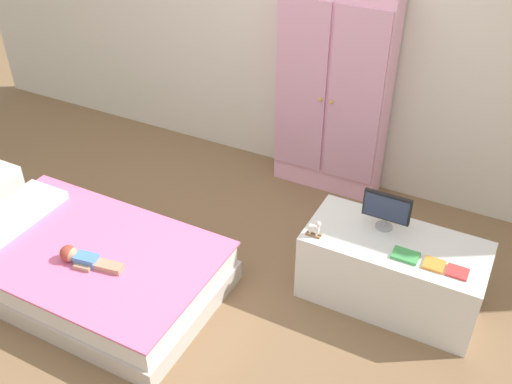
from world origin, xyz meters
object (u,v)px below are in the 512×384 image
Objects in this scene: tv_monitor at (387,209)px; book_orange at (434,265)px; doll at (80,257)px; book_red at (457,272)px; rocking_horse_toy at (315,229)px; book_green at (405,255)px; tv_stand at (392,270)px; wardrobe at (333,93)px; bed at (89,266)px.

book_orange is at bearing -29.93° from tv_monitor.
book_red reaches higher than doll.
tv_monitor reaches higher than doll.
rocking_horse_toy is at bearing -175.53° from book_red.
rocking_horse_toy is at bearing 29.33° from doll.
book_green reaches higher than book_orange.
rocking_horse_toy reaches higher than tv_stand.
book_red is at bearing -43.61° from wardrobe.
tv_monitor is (0.69, -0.90, -0.19)m from wardrobe.
bed is 1.40m from rocking_horse_toy.
tv_stand reaches higher than doll.
book_orange is (0.33, -0.19, -0.13)m from tv_monitor.
tv_monitor is 2.56× the size of rocking_horse_toy.
tv_stand is (0.79, -0.98, -0.54)m from wardrobe.
wardrobe is at bearing 65.86° from doll.
tv_stand is (1.66, 0.72, 0.08)m from bed.
bed is at bearing -162.06° from book_orange.
rocking_horse_toy is (1.17, 0.66, 0.17)m from doll.
tv_stand is at bearing -51.09° from wardrobe.
book_red is (2.02, 0.61, 0.31)m from bed.
rocking_horse_toy is 0.97× the size of book_orange.
book_orange is (0.66, 0.06, -0.04)m from rocking_horse_toy.
tv_stand is 0.38m from tv_monitor.
book_orange is at bearing 17.94° from bed.
doll is (0.06, -0.11, 0.18)m from bed.
tv_monitor reaches higher than book_green.
book_orange is at bearing 180.00° from book_red.
tv_monitor reaches higher than tv_stand.
bed is 0.22m from doll.
bed is 5.80× the size of tv_monitor.
book_red is (1.14, -1.09, -0.31)m from wardrobe.
book_red is (0.78, 0.06, -0.04)m from rocking_horse_toy.
book_green is at bearing -55.15° from tv_stand.
tv_stand is 9.07× the size of book_red.
wardrobe is 1.61m from book_red.
wardrobe is (0.81, 1.81, 0.44)m from doll.
bed is at bearing -160.58° from book_green.
tv_monitor is 1.93× the size of book_green.
doll is 0.39× the size of tv_stand.
book_red is (0.12, 0.00, -0.00)m from book_orange.
book_red is at bearing 16.92° from bed.
tv_monitor is at bearing 141.38° from tv_stand.
wardrobe is at bearing 133.15° from book_orange.
tv_stand is (1.60, 0.83, -0.10)m from doll.
wardrobe is at bearing 128.91° from tv_stand.
wardrobe reaches higher than bed.
tv_stand is 0.27m from book_green.
wardrobe reaches higher than tv_monitor.
rocking_horse_toy is 0.66m from book_orange.
tv_stand is 3.70× the size of tv_monitor.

